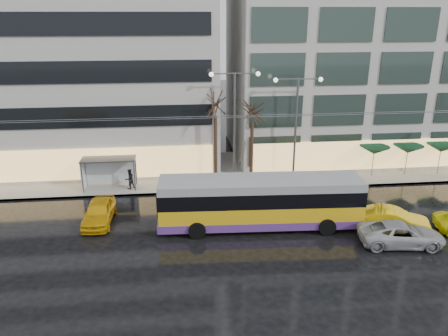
{
  "coord_description": "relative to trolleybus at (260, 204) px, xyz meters",
  "views": [
    {
      "loc": [
        -2.4,
        -22.72,
        13.43
      ],
      "look_at": [
        0.55,
        5.0,
        3.48
      ],
      "focal_mm": 35.0,
      "sensor_mm": 36.0,
      "label": 1
    }
  ],
  "objects": [
    {
      "name": "ground",
      "position": [
        -2.71,
        -2.93,
        -1.66
      ],
      "size": [
        140.0,
        140.0,
        0.0
      ],
      "primitive_type": "plane",
      "color": "black",
      "rests_on": "ground"
    },
    {
      "name": "sidewalk",
      "position": [
        -0.71,
        11.07,
        -1.58
      ],
      "size": [
        80.0,
        10.0,
        0.15
      ],
      "primitive_type": "cube",
      "color": "gray",
      "rests_on": "ground"
    },
    {
      "name": "kerb",
      "position": [
        -0.71,
        6.12,
        -1.58
      ],
      "size": [
        80.0,
        0.1,
        0.15
      ],
      "primitive_type": "cube",
      "color": "slate",
      "rests_on": "ground"
    },
    {
      "name": "building_left",
      "position": [
        -18.71,
        16.07,
        9.49
      ],
      "size": [
        34.0,
        14.0,
        22.0
      ],
      "primitive_type": "cube",
      "color": "#B0ADA8",
      "rests_on": "sidewalk"
    },
    {
      "name": "building_right",
      "position": [
        16.29,
        16.07,
        10.99
      ],
      "size": [
        32.0,
        14.0,
        25.0
      ],
      "primitive_type": "cube",
      "color": "#B0ADA8",
      "rests_on": "sidewalk"
    },
    {
      "name": "trolleybus",
      "position": [
        0.0,
        0.0,
        0.0
      ],
      "size": [
        13.31,
        5.43,
        6.12
      ],
      "color": "gold",
      "rests_on": "ground"
    },
    {
      "name": "catenary",
      "position": [
        -1.71,
        5.01,
        2.6
      ],
      "size": [
        42.24,
        5.12,
        7.0
      ],
      "color": "#595B60",
      "rests_on": "ground"
    },
    {
      "name": "bus_shelter",
      "position": [
        -11.09,
        7.76,
        0.31
      ],
      "size": [
        4.2,
        1.6,
        2.51
      ],
      "color": "#595B60",
      "rests_on": "sidewalk"
    },
    {
      "name": "street_lamp_near",
      "position": [
        -0.71,
        7.87,
        4.33
      ],
      "size": [
        3.96,
        0.36,
        9.03
      ],
      "color": "#595B60",
      "rests_on": "sidewalk"
    },
    {
      "name": "street_lamp_far",
      "position": [
        4.29,
        7.87,
        4.06
      ],
      "size": [
        3.96,
        0.36,
        8.53
      ],
      "color": "#595B60",
      "rests_on": "sidewalk"
    },
    {
      "name": "tree_a",
      "position": [
        -2.21,
        8.07,
        5.43
      ],
      "size": [
        3.2,
        3.2,
        8.4
      ],
      "color": "black",
      "rests_on": "sidewalk"
    },
    {
      "name": "tree_b",
      "position": [
        0.79,
        8.27,
        4.74
      ],
      "size": [
        3.2,
        3.2,
        7.7
      ],
      "color": "black",
      "rests_on": "sidewalk"
    },
    {
      "name": "parasol_a",
      "position": [
        11.29,
        8.07,
        0.79
      ],
      "size": [
        2.5,
        2.5,
        2.65
      ],
      "color": "#595B60",
      "rests_on": "sidewalk"
    },
    {
      "name": "parasol_b",
      "position": [
        14.29,
        8.07,
        0.79
      ],
      "size": [
        2.5,
        2.5,
        2.65
      ],
      "color": "#595B60",
      "rests_on": "sidewalk"
    },
    {
      "name": "parasol_c",
      "position": [
        17.29,
        8.07,
        0.79
      ],
      "size": [
        2.5,
        2.5,
        2.65
      ],
      "color": "#595B60",
      "rests_on": "sidewalk"
    },
    {
      "name": "taxi_a",
      "position": [
        -10.67,
        1.78,
        -0.89
      ],
      "size": [
        1.96,
        4.56,
        1.54
      ],
      "primitive_type": "imported",
      "rotation": [
        0.0,
        0.0,
        -0.03
      ],
      "color": "#DBA20B",
      "rests_on": "ground"
    },
    {
      "name": "taxi_b",
      "position": [
        8.48,
        -1.49,
        -0.9
      ],
      "size": [
        4.88,
        3.14,
        1.52
      ],
      "primitive_type": "imported",
      "rotation": [
        0.0,
        0.0,
        1.21
      ],
      "color": "yellow",
      "rests_on": "ground"
    },
    {
      "name": "sedan_silver",
      "position": [
        8.17,
        -3.23,
        -0.95
      ],
      "size": [
        5.35,
        2.96,
        1.42
      ],
      "primitive_type": "imported",
      "rotation": [
        0.0,
        0.0,
        1.45
      ],
      "color": "#AAABAF",
      "rests_on": "ground"
    },
    {
      "name": "pedestrian_a",
      "position": [
        -10.38,
        8.62,
        -0.04
      ],
      "size": [
        1.23,
        1.24,
        2.19
      ],
      "color": "black",
      "rests_on": "sidewalk"
    },
    {
      "name": "pedestrian_b",
      "position": [
        -9.15,
        7.29,
        -0.69
      ],
      "size": [
        1.01,
        0.97,
        1.64
      ],
      "color": "black",
      "rests_on": "sidewalk"
    },
    {
      "name": "pedestrian_c",
      "position": [
        -12.08,
        8.72,
        -0.39
      ],
      "size": [
        1.26,
        1.03,
        2.11
      ],
      "color": "black",
      "rests_on": "sidewalk"
    }
  ]
}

